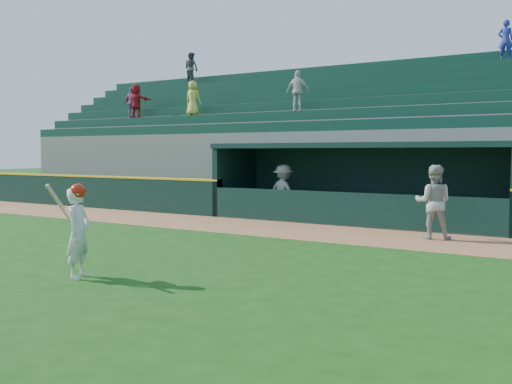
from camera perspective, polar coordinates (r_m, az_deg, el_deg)
ground at (r=11.37m, az=-4.28°, el=-7.03°), size 120.00×120.00×0.00m
warning_track at (r=15.54m, az=6.44°, el=-4.05°), size 40.00×3.00×0.01m
field_wall_left at (r=24.48m, az=-18.60°, el=0.11°), size 15.50×0.30×1.20m
wall_stripe_left at (r=24.44m, az=-18.63°, el=1.58°), size 15.50×0.32×0.06m
dugout_player_front at (r=14.88m, az=17.33°, el=-0.97°), size 1.04×0.88×1.86m
dugout_player_inside at (r=18.50m, az=2.78°, el=0.00°), size 1.28×0.93×1.77m
dugout at (r=18.26m, az=10.65°, el=1.37°), size 9.40×2.80×2.46m
stands at (r=22.57m, az=14.84°, el=4.42°), size 34.50×6.25×7.49m
batter_at_plate at (r=10.31m, az=-17.33°, el=-3.67°), size 0.56×0.81×1.65m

